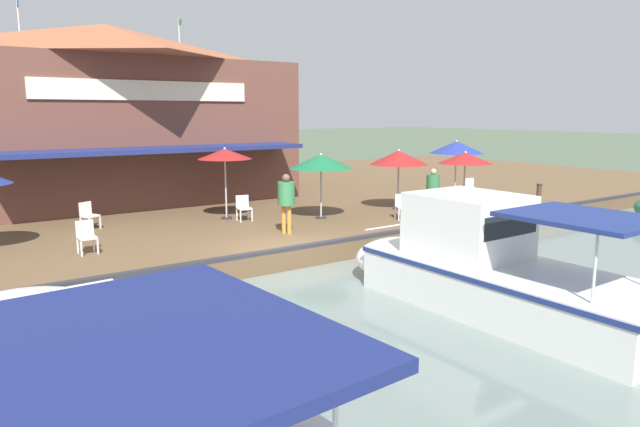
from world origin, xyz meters
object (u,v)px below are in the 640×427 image
object	(u,v)px
cafe_chair_far_corner_seat	(402,205)
cafe_chair_beside_entrance	(243,207)
waterfront_restaurant	(110,110)
patio_umbrella_mid_patio_right	(457,147)
patio_umbrella_back_row	(399,157)
tree_downstream_bank	(160,101)
person_mid_patio	(433,186)
motorboat_second_along	(76,392)
cafe_chair_facing_river	(86,235)
patio_umbrella_far_corner	(321,162)
patio_umbrella_mid_patio_left	(465,158)
patio_umbrella_by_entrance	(225,154)
person_at_quay_edge	(286,196)
tree_behind_restaurant	(184,97)
motorboat_nearest_quay	(478,268)
mooring_post	(539,196)
cafe_chair_mid_patio	(471,187)
cafe_chair_under_first_umbrella	(88,214)

from	to	relation	value
cafe_chair_far_corner_seat	cafe_chair_beside_entrance	world-z (taller)	same
waterfront_restaurant	patio_umbrella_mid_patio_right	xyz separation A→B (m)	(9.04, 11.76, -1.55)
patio_umbrella_back_row	tree_downstream_bank	size ratio (longest dim) A/B	0.38
patio_umbrella_mid_patio_right	person_mid_patio	xyz separation A→B (m)	(2.41, -3.82, -1.11)
cafe_chair_far_corner_seat	motorboat_second_along	xyz separation A→B (m)	(6.87, -11.94, -0.38)
cafe_chair_facing_river	motorboat_second_along	xyz separation A→B (m)	(7.94, -1.93, -0.38)
patio_umbrella_far_corner	patio_umbrella_mid_patio_left	size ratio (longest dim) A/B	1.02
waterfront_restaurant	patio_umbrella_mid_patio_right	distance (m)	14.91
patio_umbrella_by_entrance	person_at_quay_edge	world-z (taller)	patio_umbrella_by_entrance
patio_umbrella_mid_patio_right	tree_behind_restaurant	xyz separation A→B (m)	(-12.82, -6.92, 2.24)
patio_umbrella_mid_patio_right	patio_umbrella_by_entrance	world-z (taller)	patio_umbrella_mid_patio_right
motorboat_nearest_quay	mooring_post	size ratio (longest dim) A/B	7.83
patio_umbrella_back_row	cafe_chair_beside_entrance	xyz separation A→B (m)	(-1.20, -5.88, -1.47)
cafe_chair_beside_entrance	waterfront_restaurant	bearing A→B (deg)	-167.70
patio_umbrella_far_corner	cafe_chair_beside_entrance	distance (m)	3.03
cafe_chair_facing_river	tree_downstream_bank	world-z (taller)	tree_downstream_bank
waterfront_restaurant	cafe_chair_mid_patio	size ratio (longest dim) A/B	16.04
waterfront_restaurant	patio_umbrella_mid_patio_left	distance (m)	15.02
patio_umbrella_by_entrance	patio_umbrella_mid_patio_left	size ratio (longest dim) A/B	1.11
tree_downstream_bank	person_at_quay_edge	bearing A→B (deg)	-5.71
cafe_chair_facing_river	cafe_chair_under_first_umbrella	size ratio (longest dim) A/B	1.00
motorboat_second_along	tree_downstream_bank	xyz separation A→B (m)	(-22.01, 8.93, 4.08)
patio_umbrella_mid_patio_left	cafe_chair_beside_entrance	distance (m)	8.32
patio_umbrella_mid_patio_right	waterfront_restaurant	bearing A→B (deg)	-127.53
motorboat_second_along	mooring_post	bearing A→B (deg)	107.28
cafe_chair_beside_entrance	motorboat_nearest_quay	bearing A→B (deg)	6.32
cafe_chair_far_corner_seat	motorboat_nearest_quay	world-z (taller)	motorboat_nearest_quay
motorboat_nearest_quay	tree_downstream_bank	world-z (taller)	tree_downstream_bank
patio_umbrella_mid_patio_right	cafe_chair_under_first_umbrella	xyz separation A→B (m)	(-1.88, -14.51, -1.67)
cafe_chair_far_corner_seat	patio_umbrella_far_corner	bearing A→B (deg)	-127.91
patio_umbrella_far_corner	patio_umbrella_by_entrance	size ratio (longest dim) A/B	0.92
patio_umbrella_back_row	person_at_quay_edge	distance (m)	6.02
person_at_quay_edge	motorboat_second_along	size ratio (longest dim) A/B	0.19
cafe_chair_far_corner_seat	cafe_chair_under_first_umbrella	world-z (taller)	same
patio_umbrella_far_corner	patio_umbrella_mid_patio_right	bearing A→B (deg)	95.57
patio_umbrella_back_row	patio_umbrella_by_entrance	xyz separation A→B (m)	(-1.82, -6.21, 0.27)
patio_umbrella_mid_patio_right	patio_umbrella_by_entrance	bearing A→B (deg)	-95.69
cafe_chair_far_corner_seat	patio_umbrella_mid_patio_right	bearing A→B (deg)	114.71
person_mid_patio	mooring_post	world-z (taller)	person_mid_patio
patio_umbrella_mid_patio_left	cafe_chair_beside_entrance	world-z (taller)	patio_umbrella_mid_patio_left
motorboat_second_along	cafe_chair_under_first_umbrella	bearing A→B (deg)	166.32
patio_umbrella_back_row	cafe_chair_far_corner_seat	xyz separation A→B (m)	(1.64, -1.29, -1.47)
motorboat_second_along	cafe_chair_beside_entrance	bearing A→B (deg)	142.85
cafe_chair_under_first_umbrella	motorboat_second_along	distance (m)	11.51
cafe_chair_beside_entrance	mooring_post	bearing A→B (deg)	67.54
patio_umbrella_far_corner	person_mid_patio	xyz separation A→B (m)	(1.68, 3.67, -0.93)
patio_umbrella_back_row	patio_umbrella_by_entrance	bearing A→B (deg)	-106.30
patio_umbrella_mid_patio_left	motorboat_nearest_quay	world-z (taller)	patio_umbrella_mid_patio_left
patio_umbrella_back_row	cafe_chair_mid_patio	size ratio (longest dim) A/B	2.65
motorboat_nearest_quay	cafe_chair_mid_patio	bearing A→B (deg)	131.43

